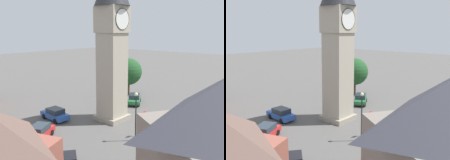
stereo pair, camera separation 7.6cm
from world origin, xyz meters
The scene contains 11 objects.
ground_plane centered at (0.00, 0.00, 0.00)m, with size 200.00×200.00×0.00m, color #565451.
clock_tower centered at (0.00, 0.00, 11.74)m, with size 4.30×4.30×20.11m.
car_blue_kerb centered at (-9.60, 1.79, 0.76)m, with size 4.44×3.39×1.53m.
car_silver_kerb centered at (7.42, 1.84, 0.76)m, with size 4.41×3.56×1.53m.
car_red_corner centered at (-11.88, -3.65, 0.76)m, with size 4.31×3.83×1.53m.
car_white_side centered at (3.88, -10.74, 0.76)m, with size 3.64×4.39×1.53m.
car_black_far centered at (-5.00, 5.39, 0.76)m, with size 1.86×4.15×1.53m.
pedestrian centered at (6.33, 4.84, 1.01)m, with size 0.29×0.55×1.69m.
tree centered at (10.98, 5.79, 4.24)m, with size 4.67×4.67×6.59m.
lamp_post centered at (-3.14, -6.01, 3.44)m, with size 0.36×0.36×5.16m.
road_sign centered at (-1.73, -6.05, 1.90)m, with size 0.60×0.07×2.80m.
Camera 1 is at (-22.60, -19.88, 11.27)m, focal length 39.18 mm.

